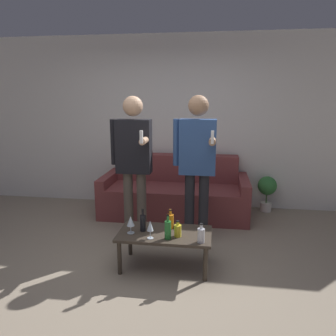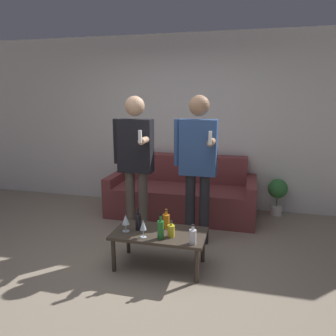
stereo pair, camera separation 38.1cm
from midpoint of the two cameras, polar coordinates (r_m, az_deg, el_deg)
ground_plane at (r=3.56m, az=-8.35°, el=-17.64°), size 16.00×16.00×0.00m
wall_back at (r=5.29m, az=-1.83°, el=7.91°), size 8.00×0.06×2.70m
couch at (r=5.00m, az=-0.95°, el=-4.48°), size 2.17×0.92×0.87m
coffee_table at (r=3.48m, az=-3.76°, el=-11.87°), size 0.96×0.52×0.39m
bottle_orange at (r=3.53m, az=-2.72°, el=-9.21°), size 0.07×0.07×0.21m
bottle_green at (r=3.21m, az=2.33°, el=-11.64°), size 0.07×0.07×0.19m
bottle_dark at (r=3.34m, az=-1.61°, el=-10.84°), size 0.07×0.07×0.17m
bottle_yellow at (r=3.49m, az=-7.58°, el=-9.43°), size 0.06×0.06×0.24m
bottle_red at (r=3.28m, az=-3.41°, el=-10.68°), size 0.06×0.06×0.25m
wine_glass_near at (r=3.29m, az=-6.51°, el=-10.12°), size 0.07×0.07×0.19m
wine_glass_far at (r=3.44m, az=-9.75°, el=-9.24°), size 0.08×0.08×0.18m
person_standing_left at (r=3.98m, az=-8.77°, el=1.97°), size 0.49×0.45×1.77m
person_standing_right at (r=3.85m, az=2.26°, el=1.80°), size 0.50×0.45×1.78m
potted_plant at (r=5.24m, az=14.90°, el=-3.54°), size 0.29×0.29×0.56m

